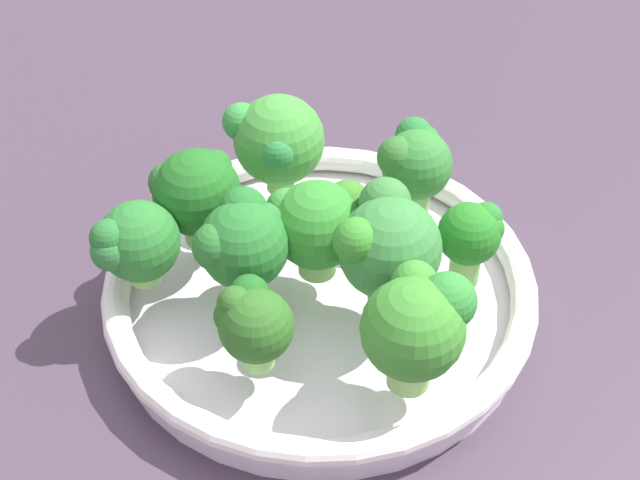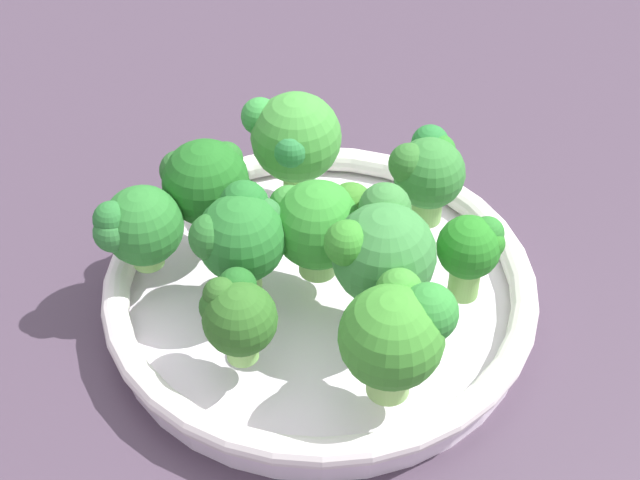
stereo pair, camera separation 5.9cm
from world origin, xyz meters
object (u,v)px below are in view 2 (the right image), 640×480
(broccoli_floret_0, at_px, (318,221))
(broccoli_floret_9, at_px, (205,182))
(broccoli_floret_8, at_px, (473,249))
(broccoli_floret_4, at_px, (427,170))
(broccoli_floret_3, at_px, (240,234))
(broccoli_floret_6, at_px, (236,314))
(broccoli_floret_7, at_px, (397,333))
(broccoli_floret_5, at_px, (382,251))
(bowl, at_px, (320,290))
(broccoli_floret_2, at_px, (294,138))
(broccoli_floret_1, at_px, (136,227))

(broccoli_floret_0, distance_m, broccoli_floret_9, 0.09)
(broccoli_floret_8, bearing_deg, broccoli_floret_4, -152.88)
(broccoli_floret_3, height_order, broccoli_floret_6, broccoli_floret_3)
(broccoli_floret_7, bearing_deg, broccoli_floret_3, -121.82)
(broccoli_floret_4, relative_size, broccoli_floret_7, 0.86)
(broccoli_floret_5, relative_size, broccoli_floret_8, 1.30)
(bowl, xyz_separation_m, broccoli_floret_0, (-0.01, -0.00, 0.06))
(broccoli_floret_3, bearing_deg, broccoli_floret_9, -142.88)
(bowl, height_order, broccoli_floret_7, broccoli_floret_7)
(broccoli_floret_2, height_order, broccoli_floret_5, broccoli_floret_5)
(broccoli_floret_3, bearing_deg, broccoli_floret_4, 129.28)
(broccoli_floret_3, distance_m, broccoli_floret_9, 0.06)
(bowl, bearing_deg, broccoli_floret_2, -157.77)
(broccoli_floret_5, relative_size, broccoli_floret_7, 1.05)
(broccoli_floret_4, bearing_deg, broccoli_floret_0, -44.89)
(broccoli_floret_7, bearing_deg, broccoli_floret_8, 156.42)
(broccoli_floret_8, bearing_deg, broccoli_floret_0, -93.74)
(bowl, bearing_deg, broccoli_floret_4, 139.06)
(bowl, height_order, broccoli_floret_5, broccoli_floret_5)
(bowl, distance_m, broccoli_floret_7, 0.12)
(broccoli_floret_1, height_order, broccoli_floret_6, broccoli_floret_1)
(broccoli_floret_1, height_order, broccoli_floret_2, broccoli_floret_2)
(broccoli_floret_7, bearing_deg, broccoli_floret_4, 179.57)
(broccoli_floret_5, distance_m, broccoli_floret_7, 0.06)
(broccoli_floret_0, height_order, broccoli_floret_3, broccoli_floret_3)
(broccoli_floret_3, bearing_deg, broccoli_floret_0, 119.05)
(broccoli_floret_2, distance_m, broccoli_floret_9, 0.07)
(broccoli_floret_2, distance_m, broccoli_floret_3, 0.11)
(broccoli_floret_3, distance_m, broccoli_floret_8, 0.15)
(broccoli_floret_0, xyz_separation_m, broccoli_floret_2, (-0.08, -0.03, 0.00))
(broccoli_floret_5, bearing_deg, broccoli_floret_8, 112.40)
(broccoli_floret_3, distance_m, broccoli_floret_7, 0.13)
(broccoli_floret_0, bearing_deg, broccoli_floret_8, 86.26)
(broccoli_floret_1, bearing_deg, broccoli_floret_6, 52.94)
(broccoli_floret_6, height_order, broccoli_floret_7, broccoli_floret_7)
(broccoli_floret_5, distance_m, broccoli_floret_6, 0.10)
(broccoli_floret_3, bearing_deg, broccoli_floret_2, 173.35)
(broccoli_floret_1, distance_m, broccoli_floret_3, 0.07)
(bowl, relative_size, broccoli_floret_6, 5.19)
(bowl, distance_m, broccoli_floret_5, 0.08)
(broccoli_floret_0, bearing_deg, broccoli_floret_5, 57.11)
(broccoli_floret_2, distance_m, broccoli_floret_7, 0.20)
(broccoli_floret_3, bearing_deg, broccoli_floret_7, 58.18)
(broccoli_floret_1, xyz_separation_m, broccoli_floret_3, (0.00, 0.07, 0.01))
(broccoli_floret_7, xyz_separation_m, broccoli_floret_9, (-0.12, -0.14, -0.01))
(broccoli_floret_2, bearing_deg, broccoli_floret_4, 80.51)
(broccoli_floret_0, height_order, broccoli_floret_7, broccoli_floret_7)
(broccoli_floret_6, relative_size, broccoli_floret_7, 0.73)
(broccoli_floret_2, bearing_deg, broccoli_floret_3, -6.65)
(broccoli_floret_2, height_order, broccoli_floret_4, broccoli_floret_2)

